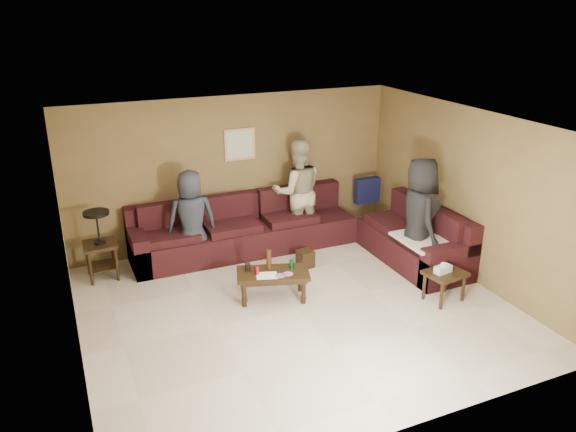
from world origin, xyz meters
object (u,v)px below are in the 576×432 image
(side_table_right, at_px, (445,276))
(waste_bin, at_px, (305,259))
(person_middle, at_px, (298,192))
(coffee_table, at_px, (273,276))
(person_right, at_px, (419,217))
(sectional_sofa, at_px, (303,236))
(person_left, at_px, (192,219))
(end_table_left, at_px, (100,244))

(side_table_right, relative_size, waste_bin, 2.14)
(side_table_right, bearing_deg, person_middle, 110.40)
(coffee_table, relative_size, person_middle, 0.61)
(person_middle, height_order, person_right, person_right)
(person_middle, bearing_deg, sectional_sofa, 86.37)
(person_left, bearing_deg, waste_bin, 159.80)
(side_table_right, distance_m, person_left, 3.80)
(person_left, bearing_deg, sectional_sofa, 174.21)
(coffee_table, xyz_separation_m, person_middle, (1.14, 1.69, 0.54))
(coffee_table, distance_m, person_right, 2.38)
(sectional_sofa, bearing_deg, coffee_table, -131.37)
(sectional_sofa, height_order, waste_bin, sectional_sofa)
(coffee_table, relative_size, person_left, 0.71)
(sectional_sofa, distance_m, person_left, 1.82)
(person_right, bearing_deg, coffee_table, 101.09)
(sectional_sofa, relative_size, waste_bin, 17.19)
(side_table_right, height_order, person_right, person_right)
(coffee_table, bearing_deg, person_right, -2.09)
(sectional_sofa, height_order, coffee_table, sectional_sofa)
(end_table_left, relative_size, side_table_right, 1.82)
(person_middle, bearing_deg, person_right, 134.08)
(coffee_table, height_order, end_table_left, end_table_left)
(coffee_table, xyz_separation_m, side_table_right, (2.14, -0.98, 0.02))
(coffee_table, bearing_deg, sectional_sofa, 48.63)
(sectional_sofa, xyz_separation_m, coffee_table, (-1.00, -1.14, 0.03))
(coffee_table, distance_m, person_left, 1.70)
(sectional_sofa, bearing_deg, person_left, 168.99)
(end_table_left, distance_m, side_table_right, 4.96)
(person_middle, distance_m, person_right, 2.13)
(sectional_sofa, relative_size, person_left, 3.02)
(side_table_right, xyz_separation_m, person_left, (-2.87, 2.46, 0.39))
(end_table_left, xyz_separation_m, waste_bin, (2.93, -0.87, -0.42))
(person_middle, relative_size, person_right, 1.00)
(end_table_left, xyz_separation_m, person_right, (4.40, -1.68, 0.34))
(sectional_sofa, relative_size, end_table_left, 4.41)
(side_table_right, relative_size, person_right, 0.32)
(person_left, height_order, person_middle, person_middle)
(end_table_left, bearing_deg, person_left, -5.35)
(waste_bin, distance_m, person_left, 1.85)
(waste_bin, height_order, person_middle, person_middle)
(sectional_sofa, xyz_separation_m, person_left, (-1.73, 0.34, 0.44))
(waste_bin, relative_size, person_left, 0.18)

